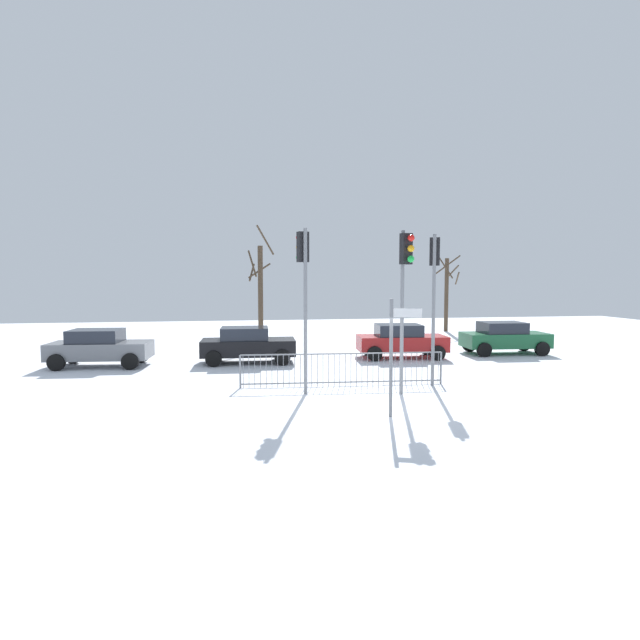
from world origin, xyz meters
TOP-DOWN VIEW (x-y plane):
  - ground_plane at (0.00, 0.00)m, footprint 60.00×60.00m
  - traffic_light_mid_right at (-1.39, 2.15)m, footprint 0.37×0.55m
  - traffic_light_rear_left at (1.52, 1.39)m, footprint 0.37×0.55m
  - traffic_light_foreground_left at (2.95, 2.74)m, footprint 0.39×0.53m
  - direction_sign_post at (0.47, -0.93)m, footprint 0.75×0.32m
  - pedestrian_guard_railing at (-0.01, 3.00)m, footprint 6.60×0.44m
  - car_black_trailing at (-2.92, 8.19)m, footprint 3.87×2.06m
  - car_green_mid at (8.80, 8.87)m, footprint 3.89×2.11m
  - car_grey_far at (-8.70, 8.19)m, footprint 3.91×2.16m
  - car_red_near at (3.73, 8.47)m, footprint 3.93×2.20m
  - bare_tree_left at (10.27, 19.03)m, footprint 1.86×1.97m
  - bare_tree_centre at (-1.97, 16.58)m, footprint 1.51×1.50m

SIDE VIEW (x-z plane):
  - ground_plane at x=0.00m, z-range 0.00..0.00m
  - pedestrian_guard_railing at x=-0.01m, z-range 0.02..1.09m
  - car_black_trailing at x=-2.92m, z-range 0.03..1.50m
  - car_green_mid at x=8.80m, z-range 0.03..1.50m
  - car_grey_far at x=-8.70m, z-range 0.03..1.50m
  - car_red_near at x=3.73m, z-range 0.03..1.50m
  - direction_sign_post at x=0.47m, z-range 0.18..3.16m
  - bare_tree_left at x=10.27m, z-range 0.12..5.12m
  - bare_tree_centre at x=-1.97m, z-range -0.31..6.09m
  - traffic_light_rear_left at x=1.52m, z-range 1.13..6.01m
  - traffic_light_foreground_left at x=2.95m, z-range 1.13..6.01m
  - traffic_light_mid_right at x=-1.39m, z-range 1.14..6.09m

